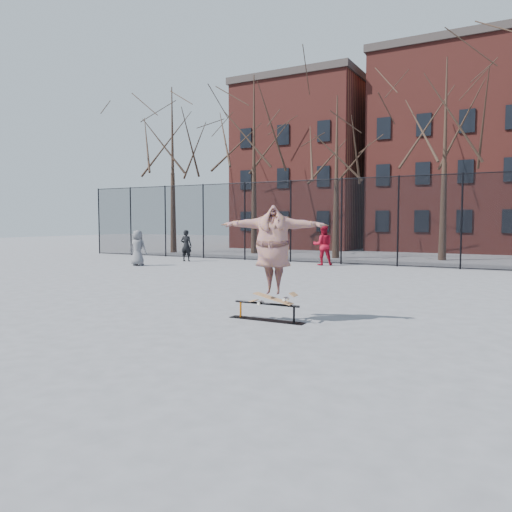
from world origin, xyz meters
The scene contains 10 objects.
ground centered at (0.00, 0.00, 0.00)m, with size 100.00×100.00×0.00m, color slate.
skate_rail centered at (1.72, -0.42, 0.14)m, with size 1.64×0.25×0.36m.
skateboard centered at (1.86, -0.42, 0.41)m, with size 0.89×0.21×0.11m, color #9C6F3E, non-canonical shape.
skater centered at (1.86, -0.42, 1.35)m, with size 2.17×0.59×1.77m, color #603E9C.
bystander_grey centered at (-9.12, 7.78, 0.80)m, with size 0.78×0.51×1.60m, color slate.
bystander_black centered at (-8.73, 10.84, 0.78)m, with size 0.57×0.38×1.57m, color black.
bystander_red centered at (-1.91, 12.00, 0.92)m, with size 0.90×0.70×1.84m, color #A80E24.
fence centered at (-0.01, 13.00, 2.05)m, with size 34.03×0.07×4.00m.
tree_row centered at (-0.25, 17.15, 7.36)m, with size 33.66×7.46×10.67m.
rowhouses centered at (0.72, 26.00, 6.06)m, with size 29.00×7.00×13.00m.
Camera 1 is at (6.34, -9.23, 2.00)m, focal length 35.00 mm.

